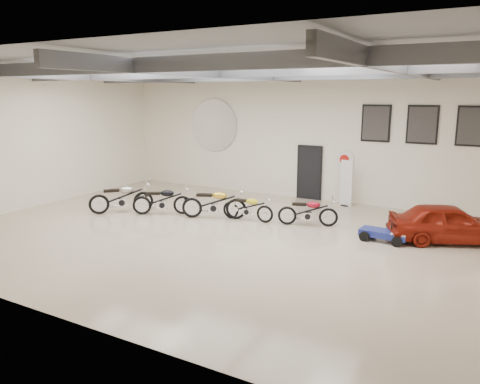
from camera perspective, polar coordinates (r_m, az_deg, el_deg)
The scene contains 19 objects.
floor at distance 14.09m, azimuth -2.41°, elevation -5.26°, with size 16.00×12.00×0.01m, color #C1AD93.
ceiling at distance 13.49m, azimuth -2.60°, elevation 15.48°, with size 16.00×12.00×0.01m, color slate.
back_wall at distance 18.90m, azimuth 7.24°, elevation 6.78°, with size 16.00×0.02×5.00m, color white.
left_wall at distance 19.04m, azimuth -23.51°, elevation 5.93°, with size 0.02×12.00×5.00m, color white.
ceiling_beams at distance 13.48m, azimuth -2.59°, elevation 14.42°, with size 15.80×11.80×0.32m, color #5A5C62, non-canonical shape.
door at distance 18.85m, azimuth 8.47°, elevation 2.29°, with size 0.92×0.08×2.10m, color black.
logo_plaque at distance 20.68m, azimuth -3.20°, elevation 8.12°, with size 2.30×0.06×1.16m, color silver, non-canonical shape.
poster_left at distance 17.90m, azimuth 16.24°, elevation 8.05°, with size 1.05×0.08×1.35m, color black, non-canonical shape.
poster_mid at distance 17.59m, azimuth 21.35°, elevation 7.66°, with size 1.05×0.08×1.35m, color black, non-canonical shape.
poster_right at distance 17.44m, azimuth 26.58°, elevation 7.19°, with size 1.05×0.08×1.35m, color black, non-canonical shape.
oil_sign at distance 18.31m, azimuth 12.63°, elevation 3.90°, with size 0.72×0.10×0.72m, color white, non-canonical shape.
banner_stand at distance 17.94m, azimuth 12.83°, elevation 1.12°, with size 0.48×0.19×1.78m, color white, non-canonical shape.
motorcycle_silver at distance 17.09m, azimuth -14.28°, elevation -0.58°, with size 2.19×0.68×1.14m, color silver, non-canonical shape.
motorcycle_black at distance 16.55m, azimuth -9.47°, elevation -0.93°, with size 2.03×0.63×1.05m, color silver, non-canonical shape.
motorcycle_gold at distance 15.81m, azimuth -3.21°, elevation -1.26°, with size 2.16×0.67×1.12m, color silver, non-canonical shape.
motorcycle_yellow at distance 15.55m, azimuth 0.94°, elevation -1.82°, with size 1.80×0.56×0.93m, color silver, non-canonical shape.
motorcycle_red at distance 15.09m, azimuth 8.27°, elevation -2.30°, with size 1.87×0.58×0.97m, color silver, non-canonical shape.
go_kart at distance 14.01m, azimuth 17.70°, elevation -4.66°, with size 1.64×0.74×0.59m, color navy, non-canonical shape.
vintage_car at distance 14.54m, azimuth 24.09°, elevation -3.48°, with size 3.29×1.33×1.12m, color maroon.
Camera 1 is at (7.14, -11.42, 4.15)m, focal length 35.00 mm.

